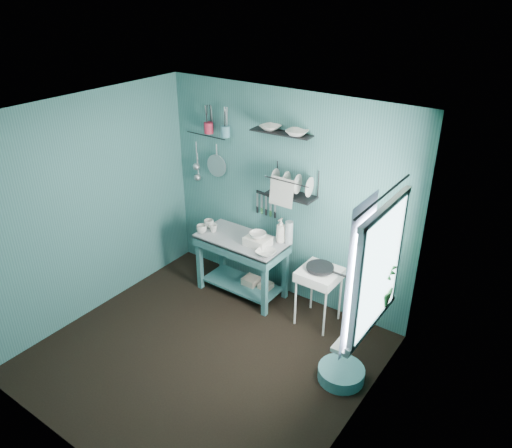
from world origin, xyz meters
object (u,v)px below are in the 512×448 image
Objects in this scene: mug_right at (209,224)px; soap_bottle at (281,230)px; mug_mid at (213,228)px; wash_tub at (258,241)px; dish_rack at (292,183)px; utensil_cup_magenta at (209,128)px; potted_plant at (379,284)px; storage_tin_large at (251,285)px; storage_tin_small at (266,290)px; utensil_cup_teal at (225,131)px; hotplate_stand at (318,296)px; work_counter at (242,266)px; mug_left at (202,229)px; floor_basin at (341,374)px; water_bottle at (289,233)px; frying_pan at (320,267)px; colander at (217,166)px.

soap_bottle is at bearing 12.26° from mug_right.
mug_mid is 0.63m from wash_tub.
dish_rack is (0.29, 0.24, 0.71)m from wash_tub.
mug_mid is 0.33× the size of soap_bottle.
utensil_cup_magenta is 0.27× the size of potted_plant.
storage_tin_large reaches higher than storage_tin_small.
storage_tin_large is at bearing -23.17° from utensil_cup_teal.
utensil_cup_magenta reaches higher than potted_plant.
hotplate_stand is at bearing -8.10° from utensil_cup_magenta.
wash_tub is 0.59× the size of potted_plant.
mug_right is 1.07m from storage_tin_small.
soap_bottle is at bearing 52.31° from wash_tub.
potted_plant reaches higher than hotplate_stand.
mug_mid is 1.50m from hotplate_stand.
mug_left is (-0.48, -0.16, 0.43)m from work_counter.
soap_bottle is at bearing -162.58° from dish_rack.
mug_right is 0.27× the size of floor_basin.
utensil_cup_magenta reaches higher than water_bottle.
work_counter is 0.66m from mug_right.
work_counter is at bearing -153.43° from storage_tin_large.
potted_plant reaches higher than mug_left.
frying_pan is at bearing 3.37° from wash_tub.
water_bottle is at bearing 154.54° from potted_plant.
water_bottle is 0.41× the size of hotplate_stand.
utensil_cup_magenta is 0.59× the size of storage_tin_large.
utensil_cup_magenta is (-0.67, 0.27, 1.54)m from work_counter.
wash_tub reaches higher than frying_pan.
hotplate_stand is 0.96m from floor_basin.
storage_tin_small is (0.30, 0.08, -0.28)m from work_counter.
mug_right is at bearing -160.82° from dish_rack.
mug_mid is 0.95m from water_bottle.
floor_basin is (1.16, -0.85, -0.84)m from water_bottle.
mug_left is at bearing -135.00° from mug_mid.
floor_basin is (1.38, -0.71, -0.04)m from storage_tin_small.
water_bottle is at bearing 17.28° from mug_mid.
utensil_cup_teal is at bearing 156.74° from floor_basin.
wash_tub is 0.51× the size of dish_rack.
utensil_cup_teal reaches higher than hotplate_stand.
utensil_cup_magenta is 2.07m from storage_tin_small.
storage_tin_large is at bearing 177.05° from hotplate_stand.
wash_tub is (0.75, -0.02, 0.00)m from mug_right.
floor_basin is at bearing -15.48° from mug_mid.
mug_right is at bearing 163.87° from floor_basin.
work_counter is 0.57m from mug_mid.
frying_pan is (0.62, -0.17, -0.19)m from soap_bottle.
hotplate_stand is 5.25× the size of utensil_cup_teal.
colander is (-0.18, 0.03, -0.47)m from utensil_cup_teal.
soap_bottle is at bearing 164.47° from frying_pan.
colander reaches higher than water_bottle.
mug_left is 0.41× the size of soap_bottle.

